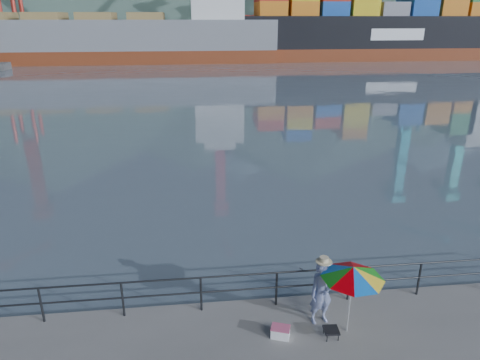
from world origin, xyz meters
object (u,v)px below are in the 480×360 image
object	(u,v)px
beach_umbrella	(353,273)
fisherman	(321,292)
bulk_carrier	(127,37)
container_ship	(395,26)
cooler_bag	(280,332)

from	to	relation	value
beach_umbrella	fisherman	bearing A→B (deg)	141.79
bulk_carrier	container_ship	distance (m)	50.21
cooler_bag	bulk_carrier	distance (m)	74.50
fisherman	bulk_carrier	bearing A→B (deg)	89.72
fisherman	beach_umbrella	bearing A→B (deg)	-49.28
fisherman	container_ship	world-z (taller)	container_ship
fisherman	beach_umbrella	world-z (taller)	beach_umbrella
fisherman	cooler_bag	size ratio (longest dim) A/B	3.95
bulk_carrier	container_ship	size ratio (longest dim) A/B	1.00
fisherman	cooler_bag	world-z (taller)	fisherman
container_ship	bulk_carrier	bearing A→B (deg)	-178.92
fisherman	container_ship	size ratio (longest dim) A/B	0.03
container_ship	beach_umbrella	bearing A→B (deg)	-115.71
fisherman	cooler_bag	distance (m)	1.41
cooler_bag	fisherman	bearing A→B (deg)	42.37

